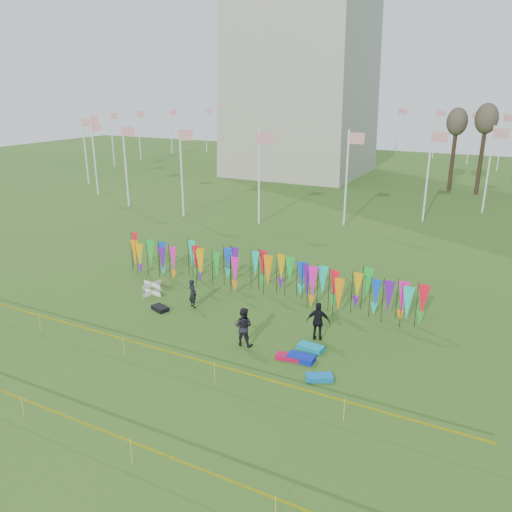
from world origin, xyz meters
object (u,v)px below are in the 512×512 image
at_px(person_left, 193,293).
at_px(kite_bag_turquoise, 311,347).
at_px(kite_bag_black, 160,308).
at_px(box_kite, 152,288).
at_px(kite_bag_blue, 301,358).
at_px(kite_bag_teal, 319,377).
at_px(person_mid, 243,327).
at_px(kite_bag_red, 288,357).
at_px(person_right, 318,321).

relative_size(person_left, kite_bag_turquoise, 1.39).
relative_size(person_left, kite_bag_black, 1.68).
height_order(box_kite, kite_bag_turquoise, box_kite).
bearing_deg(kite_bag_blue, kite_bag_teal, -40.91).
distance_m(person_mid, kite_bag_red, 2.49).
height_order(person_right, kite_bag_red, person_right).
bearing_deg(kite_bag_teal, person_right, 111.60).
bearing_deg(kite_bag_teal, kite_bag_turquoise, 119.21).
xyz_separation_m(kite_bag_blue, kite_bag_black, (-8.60, 1.38, -0.01)).
bearing_deg(person_right, kite_bag_black, -9.88).
bearing_deg(kite_bag_teal, kite_bag_blue, 139.09).
distance_m(person_left, kite_bag_teal, 9.24).
bearing_deg(kite_bag_black, kite_bag_blue, -9.11).
bearing_deg(kite_bag_blue, box_kite, 164.39).
distance_m(person_right, kite_bag_teal, 3.51).
distance_m(box_kite, kite_bag_teal, 12.14).
bearing_deg(person_mid, person_right, -150.82).
distance_m(person_right, kite_bag_red, 2.46).
relative_size(person_left, kite_bag_blue, 1.35).
xyz_separation_m(box_kite, kite_bag_turquoise, (10.30, -1.80, -0.27)).
height_order(box_kite, kite_bag_red, box_kite).
relative_size(person_left, person_right, 0.85).
height_order(person_mid, kite_bag_teal, person_mid).
bearing_deg(kite_bag_teal, kite_bag_black, 166.07).
bearing_deg(kite_bag_red, kite_bag_turquoise, 64.38).
relative_size(person_mid, kite_bag_black, 1.96).
xyz_separation_m(kite_bag_blue, kite_bag_teal, (1.22, -1.06, -0.02)).
relative_size(person_mid, kite_bag_teal, 1.71).
xyz_separation_m(box_kite, person_right, (10.23, -0.75, 0.55)).
distance_m(person_mid, kite_bag_turquoise, 3.18).
distance_m(person_left, kite_bag_black, 1.88).
height_order(person_mid, person_right, person_right).
relative_size(kite_bag_red, kite_bag_teal, 0.99).
height_order(kite_bag_blue, kite_bag_red, kite_bag_blue).
relative_size(kite_bag_black, kite_bag_teal, 0.87).
height_order(kite_bag_black, kite_bag_teal, kite_bag_black).
relative_size(person_left, kite_bag_red, 1.48).
distance_m(person_left, person_right, 7.24).
height_order(kite_bag_red, kite_bag_teal, kite_bag_teal).
bearing_deg(person_left, kite_bag_teal, -179.66).
xyz_separation_m(person_right, kite_bag_black, (-8.56, -0.74, -0.82)).
height_order(kite_bag_turquoise, kite_bag_red, kite_bag_turquoise).
bearing_deg(kite_bag_black, kite_bag_turquoise, -2.08).
height_order(box_kite, person_right, person_right).
bearing_deg(kite_bag_blue, person_mid, 178.02).
distance_m(kite_bag_turquoise, kite_bag_black, 8.64).
height_order(person_mid, kite_bag_black, person_mid).
relative_size(person_right, kite_bag_turquoise, 1.63).
relative_size(kite_bag_blue, kite_bag_black, 1.24).
height_order(kite_bag_blue, kite_bag_teal, kite_bag_blue).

